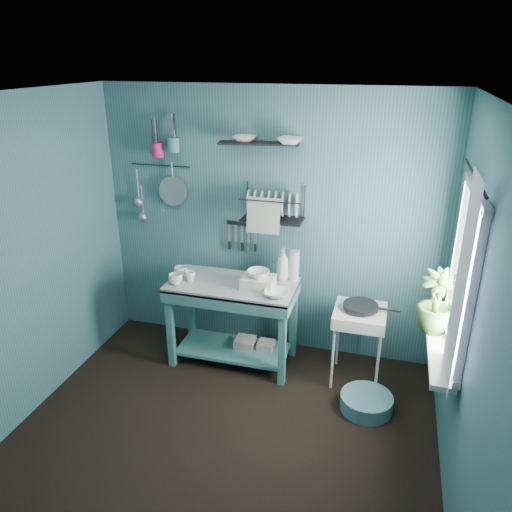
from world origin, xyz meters
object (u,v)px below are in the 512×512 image
(utensil_cup_magenta, at_px, (158,150))
(floor_basin, at_px, (366,402))
(frying_pan, at_px, (361,306))
(water_bottle, at_px, (294,266))
(wash_tub, at_px, (258,282))
(dish_rack, at_px, (273,203))
(utensil_cup_teal, at_px, (173,145))
(mug_left, at_px, (175,279))
(colander, at_px, (173,191))
(hotplate_stand, at_px, (357,345))
(potted_plant, at_px, (436,301))
(soap_bottle, at_px, (283,264))
(work_counter, at_px, (233,322))
(mug_mid, at_px, (190,276))
(storage_tin_large, at_px, (245,349))
(mug_right, at_px, (181,272))
(storage_tin_small, at_px, (266,351))

(utensil_cup_magenta, bearing_deg, floor_basin, -19.17)
(frying_pan, bearing_deg, water_bottle, 161.55)
(wash_tub, xyz_separation_m, dish_rack, (0.04, 0.31, 0.64))
(utensil_cup_teal, bearing_deg, mug_left, -70.95)
(dish_rack, relative_size, colander, 1.96)
(wash_tub, distance_m, water_bottle, 0.37)
(hotplate_stand, distance_m, potted_plant, 0.99)
(wash_tub, height_order, frying_pan, wash_tub)
(potted_plant, bearing_deg, dish_rack, 153.78)
(soap_bottle, relative_size, potted_plant, 0.63)
(colander, bearing_deg, work_counter, -27.86)
(mug_mid, bearing_deg, wash_tub, 3.63)
(wash_tub, bearing_deg, storage_tin_large, 154.98)
(mug_left, xyz_separation_m, soap_bottle, (0.90, 0.36, 0.10))
(dish_rack, xyz_separation_m, utensil_cup_teal, (-0.95, 0.05, 0.46))
(mug_mid, height_order, frying_pan, mug_mid)
(mug_right, relative_size, soap_bottle, 0.41)
(soap_bottle, relative_size, floor_basin, 0.70)
(mug_right, height_order, utensil_cup_teal, utensil_cup_teal)
(storage_tin_large, bearing_deg, wash_tub, -25.02)
(floor_basin, bearing_deg, mug_right, 167.73)
(colander, distance_m, floor_basin, 2.57)
(wash_tub, bearing_deg, potted_plant, -14.71)
(floor_basin, bearing_deg, storage_tin_large, 159.67)
(storage_tin_large, bearing_deg, potted_plant, -15.73)
(wash_tub, xyz_separation_m, water_bottle, (0.27, 0.24, 0.09))
(mug_left, relative_size, utensil_cup_magenta, 0.95)
(mug_left, bearing_deg, dish_rack, 30.21)
(mug_left, xyz_separation_m, frying_pan, (1.63, 0.17, -0.12))
(mug_mid, distance_m, colander, 0.85)
(water_bottle, distance_m, frying_pan, 0.70)
(mug_mid, xyz_separation_m, utensil_cup_teal, (-0.27, 0.40, 1.10))
(work_counter, height_order, storage_tin_small, work_counter)
(work_counter, height_order, hotplate_stand, work_counter)
(mug_mid, height_order, mug_right, mug_right)
(soap_bottle, height_order, dish_rack, dish_rack)
(hotplate_stand, xyz_separation_m, frying_pan, (0.00, 0.00, 0.39))
(utensil_cup_teal, distance_m, storage_tin_large, 2.02)
(mug_left, height_order, utensil_cup_magenta, utensil_cup_magenta)
(mug_right, relative_size, floor_basin, 0.29)
(mug_left, relative_size, mug_right, 1.00)
(colander, bearing_deg, potted_plant, -17.81)
(work_counter, bearing_deg, wash_tub, -5.97)
(storage_tin_large, relative_size, floor_basin, 0.51)
(work_counter, height_order, dish_rack, dish_rack)
(soap_bottle, bearing_deg, utensil_cup_magenta, 173.48)
(soap_bottle, xyz_separation_m, utensil_cup_teal, (-1.07, 0.14, 1.00))
(soap_bottle, bearing_deg, wash_tub, -127.69)
(potted_plant, xyz_separation_m, floor_basin, (-0.42, 0.01, -1.00))
(mug_right, height_order, colander, colander)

